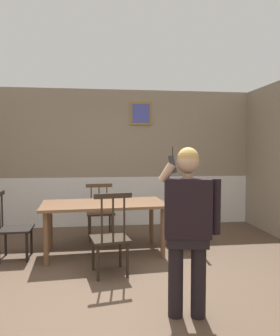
# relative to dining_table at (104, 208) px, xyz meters

# --- Properties ---
(ground_plane) EXTENTS (6.96, 6.96, 0.00)m
(ground_plane) POSITION_rel_dining_table_xyz_m (0.07, -1.35, -0.68)
(ground_plane) COLOR brown
(room_back_partition) EXTENTS (6.09, 0.17, 2.76)m
(room_back_partition) POSITION_rel_dining_table_xyz_m (0.07, 1.81, 0.65)
(room_back_partition) COLOR gray
(room_back_partition) RESTS_ON ground_plane
(dining_table) EXTENTS (1.88, 1.05, 0.77)m
(dining_table) POSITION_rel_dining_table_xyz_m (0.00, 0.00, 0.00)
(dining_table) COLOR brown
(dining_table) RESTS_ON ground_plane
(chair_near_window) EXTENTS (0.53, 0.53, 1.04)m
(chair_near_window) POSITION_rel_dining_table_xyz_m (0.06, -0.86, -0.19)
(chair_near_window) COLOR #2D2319
(chair_near_window) RESTS_ON ground_plane
(chair_by_doorway) EXTENTS (0.48, 0.48, 0.95)m
(chair_by_doorway) POSITION_rel_dining_table_xyz_m (1.30, 0.08, -0.22)
(chair_by_doorway) COLOR #513823
(chair_by_doorway) RESTS_ON ground_plane
(chair_at_table_head) EXTENTS (0.47, 0.47, 0.96)m
(chair_at_table_head) POSITION_rel_dining_table_xyz_m (-1.30, -0.08, -0.22)
(chair_at_table_head) COLOR black
(chair_at_table_head) RESTS_ON ground_plane
(chair_opposite_corner) EXTENTS (0.51, 0.51, 0.94)m
(chair_opposite_corner) POSITION_rel_dining_table_xyz_m (-0.06, 0.85, -0.21)
(chair_opposite_corner) COLOR #513823
(chair_opposite_corner) RESTS_ON ground_plane
(person_figure) EXTENTS (0.58, 0.30, 1.59)m
(person_figure) POSITION_rel_dining_table_xyz_m (0.74, -1.95, 0.22)
(person_figure) COLOR black
(person_figure) RESTS_ON ground_plane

